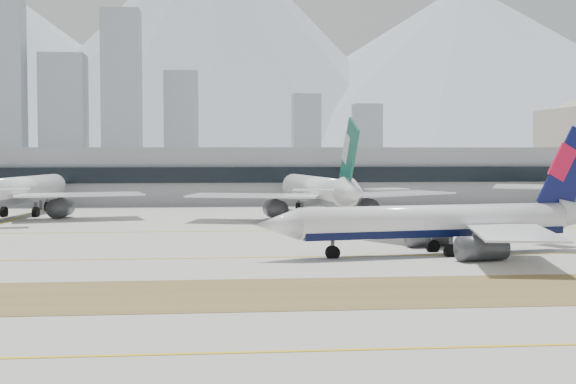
{
  "coord_description": "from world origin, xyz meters",
  "views": [
    {
      "loc": [
        -4.79,
        -110.82,
        14.28
      ],
      "look_at": [
        7.73,
        18.0,
        7.5
      ],
      "focal_mm": 50.0,
      "sensor_mm": 36.0,
      "label": 1
    }
  ],
  "objects": [
    {
      "name": "ground",
      "position": [
        0.0,
        0.0,
        0.0
      ],
      "size": [
        3000.0,
        3000.0,
        0.0
      ],
      "primitive_type": "plane",
      "color": "#A4A099",
      "rests_on": "ground"
    },
    {
      "name": "apron_markings",
      "position": [
        0.0,
        -53.95,
        0.02
      ],
      "size": [
        360.0,
        122.22,
        0.06
      ],
      "color": "brown",
      "rests_on": "ground"
    },
    {
      "name": "taxiing_airliner",
      "position": [
        27.7,
        -3.75,
        4.33
      ],
      "size": [
        53.25,
        45.78,
        17.97
      ],
      "rotation": [
        0.0,
        0.0,
        3.32
      ],
      "color": "white",
      "rests_on": "ground"
    },
    {
      "name": "widebody_eva",
      "position": [
        -45.58,
        63.89,
        5.43
      ],
      "size": [
        56.57,
        55.93,
        20.41
      ],
      "rotation": [
        0.0,
        0.0,
        1.41
      ],
      "color": "white",
      "rests_on": "ground"
    },
    {
      "name": "widebody_cathay",
      "position": [
        18.01,
        55.56,
        5.48
      ],
      "size": [
        57.3,
        56.55,
        20.61
      ],
      "rotation": [
        0.0,
        0.0,
        1.71
      ],
      "color": "white",
      "rests_on": "ground"
    },
    {
      "name": "terminal",
      "position": [
        0.0,
        114.84,
        7.5
      ],
      "size": [
        280.0,
        43.1,
        15.0
      ],
      "color": "gray",
      "rests_on": "ground"
    },
    {
      "name": "gse_c",
      "position": [
        18.84,
        49.65,
        1.05
      ],
      "size": [
        3.55,
        2.0,
        2.6
      ],
      "color": "orange",
      "rests_on": "ground"
    },
    {
      "name": "city_skyline",
      "position": [
        -106.76,
        453.42,
        49.8
      ],
      "size": [
        342.0,
        49.8,
        140.0
      ],
      "color": "#8A929D",
      "rests_on": "ground"
    },
    {
      "name": "mountain_ridge",
      "position": [
        33.0,
        1404.14,
        181.85
      ],
      "size": [
        2830.0,
        1120.0,
        470.0
      ],
      "color": "#9EA8B7",
      "rests_on": "ground"
    }
  ]
}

